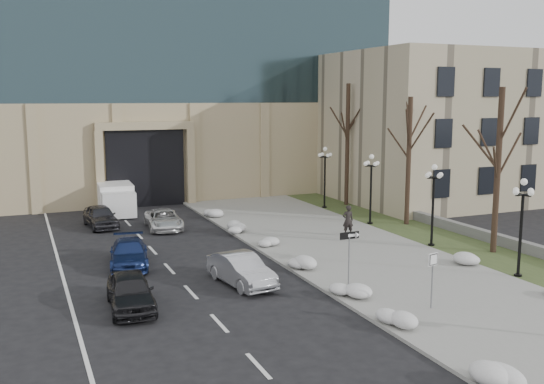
{
  "coord_description": "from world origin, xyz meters",
  "views": [
    {
      "loc": [
        -13.19,
        -14.89,
        8.46
      ],
      "look_at": [
        -0.84,
        14.22,
        3.5
      ],
      "focal_mm": 40.0,
      "sensor_mm": 36.0,
      "label": 1
    }
  ],
  "objects": [
    {
      "name": "ground",
      "position": [
        0.0,
        0.0,
        0.0
      ],
      "size": [
        160.0,
        160.0,
        0.0
      ],
      "primitive_type": "plane",
      "color": "black",
      "rests_on": "ground"
    },
    {
      "name": "sidewalk",
      "position": [
        3.5,
        14.0,
        0.06
      ],
      "size": [
        9.0,
        40.0,
        0.12
      ],
      "primitive_type": "cube",
      "color": "gray",
      "rests_on": "ground"
    },
    {
      "name": "curb",
      "position": [
        -1.0,
        14.0,
        0.07
      ],
      "size": [
        0.3,
        40.0,
        0.14
      ],
      "primitive_type": "cube",
      "color": "gray",
      "rests_on": "ground"
    },
    {
      "name": "grass_strip",
      "position": [
        10.0,
        14.0,
        0.05
      ],
      "size": [
        4.0,
        40.0,
        0.1
      ],
      "primitive_type": "cube",
      "color": "#364522",
      "rests_on": "ground"
    },
    {
      "name": "stone_wall",
      "position": [
        12.0,
        16.0,
        0.35
      ],
      "size": [
        0.5,
        30.0,
        0.7
      ],
      "primitive_type": "cube",
      "color": "slate",
      "rests_on": "ground"
    },
    {
      "name": "classical_building",
      "position": [
        22.0,
        27.98,
        6.0
      ],
      "size": [
        22.0,
        18.12,
        12.0
      ],
      "color": "tan",
      "rests_on": "ground"
    },
    {
      "name": "car_a",
      "position": [
        -9.29,
        8.91,
        0.73
      ],
      "size": [
        2.01,
        4.41,
        1.47
      ],
      "primitive_type": "imported",
      "rotation": [
        0.0,
        0.0,
        -0.07
      ],
      "color": "black",
      "rests_on": "ground"
    },
    {
      "name": "car_b",
      "position": [
        -4.09,
        10.16,
        0.71
      ],
      "size": [
        2.15,
        4.5,
        1.42
      ],
      "primitive_type": "imported",
      "rotation": [
        0.0,
        0.0,
        0.15
      ],
      "color": "#AAACB2",
      "rests_on": "ground"
    },
    {
      "name": "car_c",
      "position": [
        -8.24,
        15.33,
        0.66
      ],
      "size": [
        2.55,
        4.76,
        1.31
      ],
      "primitive_type": "imported",
      "rotation": [
        0.0,
        0.0,
        -0.16
      ],
      "color": "navy",
      "rests_on": "ground"
    },
    {
      "name": "car_d",
      "position": [
        -4.63,
        23.28,
        0.62
      ],
      "size": [
        2.38,
        4.62,
        1.25
      ],
      "primitive_type": "imported",
      "rotation": [
        0.0,
        0.0,
        -0.07
      ],
      "color": "silver",
      "rests_on": "ground"
    },
    {
      "name": "car_e",
      "position": [
        -8.34,
        25.37,
        0.73
      ],
      "size": [
        2.1,
        4.41,
        1.46
      ],
      "primitive_type": "imported",
      "rotation": [
        0.0,
        0.0,
        0.09
      ],
      "color": "#333338",
      "rests_on": "ground"
    },
    {
      "name": "pedestrian",
      "position": [
        5.11,
        16.45,
        1.07
      ],
      "size": [
        0.76,
        0.57,
        1.89
      ],
      "primitive_type": "imported",
      "rotation": [
        0.0,
        0.0,
        2.97
      ],
      "color": "black",
      "rests_on": "sidewalk"
    },
    {
      "name": "box_truck",
      "position": [
        -6.62,
        30.57,
        1.06
      ],
      "size": [
        2.73,
        6.98,
        2.18
      ],
      "rotation": [
        0.0,
        0.0,
        -0.05
      ],
      "color": "white",
      "rests_on": "ground"
    },
    {
      "name": "one_way_sign",
      "position": [
        0.19,
        7.57,
        2.18
      ],
      "size": [
        0.98,
        0.26,
        2.64
      ],
      "rotation": [
        0.0,
        0.0,
        0.0
      ],
      "color": "slate",
      "rests_on": "ground"
    },
    {
      "name": "keep_sign",
      "position": [
        1.72,
        3.96,
        1.75
      ],
      "size": [
        0.51,
        0.15,
        2.38
      ],
      "rotation": [
        0.0,
        0.0,
        0.22
      ],
      "color": "slate",
      "rests_on": "ground"
    },
    {
      "name": "snow_clump_a",
      "position": [
        -0.69,
        -2.3,
        0.3
      ],
      "size": [
        1.1,
        1.6,
        0.36
      ],
      "primitive_type": "ellipsoid",
      "color": "silver",
      "rests_on": "sidewalk"
    },
    {
      "name": "snow_clump_b",
      "position": [
        -0.43,
        2.99,
        0.3
      ],
      "size": [
        1.1,
        1.6,
        0.36
      ],
      "primitive_type": "ellipsoid",
      "color": "silver",
      "rests_on": "sidewalk"
    },
    {
      "name": "snow_clump_c",
      "position": [
        -0.61,
        6.54,
        0.3
      ],
      "size": [
        1.1,
        1.6,
        0.36
      ],
      "primitive_type": "ellipsoid",
      "color": "silver",
      "rests_on": "sidewalk"
    },
    {
      "name": "snow_clump_d",
      "position": [
        -0.65,
        11.3,
        0.3
      ],
      "size": [
        1.1,
        1.6,
        0.36
      ],
      "primitive_type": "ellipsoid",
      "color": "silver",
      "rests_on": "sidewalk"
    },
    {
      "name": "snow_clump_e",
      "position": [
        -0.46,
        15.62,
        0.3
      ],
      "size": [
        1.1,
        1.6,
        0.36
      ],
      "primitive_type": "ellipsoid",
      "color": "silver",
      "rests_on": "sidewalk"
    },
    {
      "name": "snow_clump_f",
      "position": [
        -0.9,
        20.05,
        0.3
      ],
      "size": [
        1.1,
        1.6,
        0.36
      ],
      "primitive_type": "ellipsoid",
      "color": "silver",
      "rests_on": "sidewalk"
    },
    {
      "name": "snow_clump_g",
      "position": [
        -0.49,
        25.46,
        0.3
      ],
      "size": [
        1.1,
        1.6,
        0.36
      ],
      "primitive_type": "ellipsoid",
      "color": "silver",
      "rests_on": "sidewalk"
    },
    {
      "name": "snow_clump_i",
      "position": [
        7.37,
        8.66,
        0.3
      ],
      "size": [
        1.1,
        1.6,
        0.36
      ],
      "primitive_type": "ellipsoid",
      "color": "silver",
      "rests_on": "sidewalk"
    },
    {
      "name": "lamppost_a",
      "position": [
        8.3,
        6.0,
        3.07
      ],
      "size": [
        1.18,
        1.18,
        4.76
      ],
      "color": "black",
      "rests_on": "ground"
    },
    {
      "name": "lamppost_b",
      "position": [
        8.3,
        12.5,
        3.07
      ],
      "size": [
        1.18,
        1.18,
        4.76
      ],
      "color": "black",
      "rests_on": "ground"
    },
    {
      "name": "lamppost_c",
      "position": [
        8.3,
        19.0,
        3.07
      ],
      "size": [
        1.18,
        1.18,
        4.76
      ],
      "color": "black",
      "rests_on": "ground"
    },
    {
      "name": "lamppost_d",
      "position": [
        8.3,
        25.5,
        3.07
      ],
      "size": [
        1.18,
        1.18,
        4.76
      ],
      "color": "black",
      "rests_on": "ground"
    },
    {
      "name": "tree_near",
      "position": [
        10.5,
        10.0,
        5.83
      ],
      "size": [
        3.2,
        3.2,
        9.0
      ],
      "color": "black",
      "rests_on": "ground"
    },
    {
      "name": "tree_mid",
      "position": [
        10.5,
        18.0,
        5.5
      ],
      "size": [
        3.2,
        3.2,
        8.5
      ],
      "color": "black",
      "rests_on": "ground"
    },
    {
      "name": "tree_far",
      "position": [
        10.5,
        26.0,
        6.15
      ],
      "size": [
        3.2,
        3.2,
        9.5
      ],
      "color": "black",
      "rests_on": "ground"
    }
  ]
}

